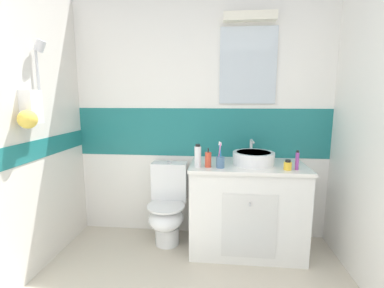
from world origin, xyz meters
TOP-DOWN VIEW (x-y plane):
  - wall_back_tiled at (0.01, 2.45)m, footprint 3.20×0.20m
  - vanity_cabinet at (0.46, 2.11)m, footprint 1.06×0.60m
  - sink_basin at (0.51, 2.10)m, footprint 0.38×0.42m
  - toilet at (-0.31, 2.16)m, footprint 0.37×0.50m
  - toothbrush_cup at (0.21, 1.94)m, footprint 0.07×0.07m
  - soap_dispenser at (0.10, 1.95)m, footprint 0.06×0.06m
  - toothpaste_tube_upright at (0.86, 1.94)m, footprint 0.03×0.03m
  - hair_gel_jar at (0.78, 1.92)m, footprint 0.07×0.07m
  - mouthwash_bottle at (0.01, 1.94)m, footprint 0.06×0.06m

SIDE VIEW (x-z plane):
  - toilet at x=-0.31m, z-range -0.03..0.78m
  - vanity_cabinet at x=0.46m, z-range 0.00..0.85m
  - hair_gel_jar at x=0.78m, z-range 0.85..0.93m
  - toothbrush_cup at x=0.21m, z-range 0.79..1.02m
  - sink_basin at x=0.51m, z-range 0.81..1.02m
  - soap_dispenser at x=0.10m, z-range 0.83..1.00m
  - toothpaste_tube_upright at x=0.86m, z-range 0.85..1.01m
  - mouthwash_bottle at x=0.01m, z-range 0.85..1.05m
  - wall_back_tiled at x=0.01m, z-range 0.01..2.51m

